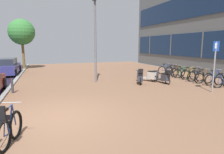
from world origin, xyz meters
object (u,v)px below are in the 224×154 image
bicycle_rack_05 (182,74)px  parking_sign (215,61)px  bicycle_rack_02 (204,78)px  bicycle_rack_07 (172,71)px  bicycle_foreground (8,129)px  bicycle_rack_03 (196,76)px  bicycle_rack_08 (166,70)px  scooter_far (140,77)px  bollard_far (12,86)px  bicycle_rack_04 (190,75)px  lamp_post (95,36)px  bicycle_rack_06 (178,72)px  street_tree (22,32)px  scooter_near (149,76)px  parked_car_far (6,67)px  bicycle_rack_00 (223,82)px  bicycle_rack_01 (215,79)px  scooter_mid (164,77)px

bicycle_rack_05 → parking_sign: (-1.42, -4.16, 1.29)m
bicycle_rack_02 → bicycle_rack_07: bicycle_rack_02 is taller
bicycle_foreground → bicycle_rack_03: size_ratio=0.99×
bicycle_rack_02 → bicycle_rack_05: 2.12m
bicycle_rack_05 → bicycle_rack_08: bicycle_rack_08 is taller
scooter_far → bollard_far: (-7.36, 0.05, -0.08)m
bicycle_rack_03 → bicycle_rack_04: bicycle_rack_03 is taller
bicycle_rack_08 → parking_sign: bearing=-103.2°
bicycle_foreground → scooter_far: size_ratio=0.82×
bicycle_foreground → bicycle_rack_03: (10.66, 5.19, -0.05)m
bicycle_rack_08 → lamp_post: size_ratio=0.23×
bicycle_rack_07 → bicycle_foreground: bearing=-143.6°
bicycle_foreground → lamp_post: lamp_post is taller
scooter_far → bicycle_rack_03: bearing=-7.3°
parking_sign → bicycle_rack_07: bearing=73.5°
bicycle_rack_06 → bollard_far: size_ratio=1.71×
bicycle_rack_03 → bicycle_rack_02: bearing=-90.5°
bicycle_rack_07 → bicycle_rack_08: 0.73m
lamp_post → street_tree: lamp_post is taller
bollard_far → lamp_post: bearing=17.2°
bicycle_rack_06 → bicycle_rack_08: bearing=95.8°
lamp_post → scooter_far: bearing=-31.6°
bicycle_rack_02 → scooter_near: bearing=148.8°
bicycle_rack_04 → parked_car_far: size_ratio=0.34×
bicycle_rack_00 → bicycle_rack_03: (-0.01, 2.12, 0.02)m
bicycle_rack_04 → bicycle_rack_05: size_ratio=1.03×
bicycle_rack_04 → lamp_post: bearing=168.5°
bicycle_rack_07 → bicycle_rack_01: bearing=-90.9°
parked_car_far → lamp_post: size_ratio=0.73×
bicycle_rack_01 → bicycle_rack_07: 4.25m
bicycle_rack_02 → bicycle_rack_06: bearing=86.3°
bicycle_rack_03 → scooter_near: 3.20m
bicycle_rack_00 → parked_car_far: size_ratio=0.33×
bicycle_rack_08 → scooter_mid: bearing=-126.6°
bicycle_rack_01 → bicycle_rack_04: size_ratio=1.09×
bicycle_rack_05 → scooter_mid: size_ratio=0.71×
bicycle_rack_02 → parked_car_far: (-12.79, 8.34, 0.32)m
scooter_mid → lamp_post: lamp_post is taller
bicycle_rack_08 → scooter_far: size_ratio=0.73×
bicycle_foreground → bicycle_rack_06: bearing=34.0°
bicycle_rack_01 → scooter_near: (-3.14, 2.52, 0.02)m
bicycle_rack_06 → parked_car_far: 14.10m
bicycle_rack_03 → lamp_post: bearing=162.5°
bicycle_rack_08 → scooter_far: 5.05m
bicycle_rack_08 → parking_sign: (-1.48, -6.28, 1.29)m
scooter_far → bicycle_rack_02: bearing=-16.9°
bicycle_rack_02 → scooter_far: size_ratio=0.79×
bicycle_rack_00 → bicycle_rack_06: bicycle_rack_00 is taller
bicycle_rack_03 → street_tree: 16.59m
street_tree → lamp_post: bearing=-60.4°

